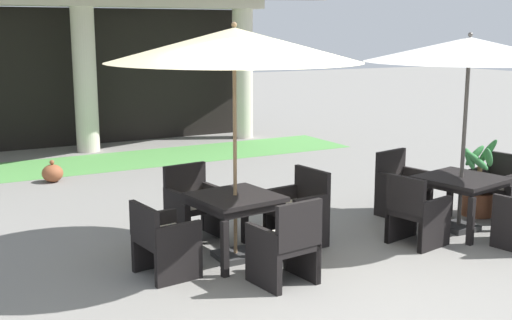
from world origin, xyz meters
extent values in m
plane|color=gray|center=(0.00, 0.00, 0.00)|extent=(60.00, 60.00, 0.00)
cylinder|color=beige|center=(0.00, 9.13, 1.52)|extent=(0.49, 0.49, 3.03)
cylinder|color=beige|center=(3.74, 9.13, 1.52)|extent=(0.49, 0.49, 3.03)
cube|color=beige|center=(0.00, 9.13, 3.15)|extent=(8.29, 0.70, 0.24)
cube|color=black|center=(0.00, 10.03, 1.52)|extent=(8.09, 0.16, 3.03)
cube|color=#519347|center=(0.00, 7.76, 0.00)|extent=(10.49, 1.86, 0.01)
cube|color=black|center=(-0.29, 1.59, 0.73)|extent=(0.98, 0.98, 0.05)
cube|color=black|center=(-0.29, 1.59, 0.66)|extent=(0.91, 0.91, 0.09)
cube|color=black|center=(-0.64, 1.14, 0.31)|extent=(0.08, 0.08, 0.61)
cube|color=black|center=(0.16, 1.23, 0.31)|extent=(0.08, 0.08, 0.61)
cube|color=black|center=(-0.74, 1.95, 0.31)|extent=(0.08, 0.08, 0.61)
cube|color=black|center=(0.07, 2.04, 0.31)|extent=(0.08, 0.08, 0.61)
cube|color=#2D2D2D|center=(-0.29, 1.59, 0.03)|extent=(0.44, 0.44, 0.07)
cylinder|color=olive|center=(-0.29, 1.59, 1.19)|extent=(0.04, 0.04, 2.38)
cone|color=beige|center=(-0.29, 1.59, 2.42)|extent=(2.80, 2.80, 0.37)
sphere|color=olive|center=(-0.29, 1.59, 2.63)|extent=(0.06, 0.06, 0.06)
cube|color=black|center=(-1.17, 1.49, 0.39)|extent=(0.60, 0.65, 0.07)
cube|color=silver|center=(-1.17, 1.49, 0.45)|extent=(0.55, 0.60, 0.05)
cube|color=black|center=(-1.41, 1.46, 0.62)|extent=(0.13, 0.59, 0.38)
cube|color=black|center=(-1.20, 1.76, 0.32)|extent=(0.54, 0.12, 0.63)
cube|color=black|center=(-1.13, 1.21, 0.32)|extent=(0.54, 0.12, 0.63)
cube|color=black|center=(-0.96, 1.78, 0.18)|extent=(0.06, 0.06, 0.36)
cube|color=black|center=(-0.90, 1.25, 0.18)|extent=(0.06, 0.06, 0.36)
cube|color=black|center=(-1.44, 1.72, 0.18)|extent=(0.06, 0.06, 0.36)
cube|color=black|center=(-1.37, 1.19, 0.18)|extent=(0.06, 0.06, 0.36)
cube|color=black|center=(-0.18, 0.71, 0.40)|extent=(0.61, 0.61, 0.07)
cube|color=silver|center=(-0.18, 0.71, 0.46)|extent=(0.56, 0.56, 0.05)
cube|color=black|center=(-0.15, 0.46, 0.68)|extent=(0.56, 0.12, 0.48)
cube|color=black|center=(-0.44, 0.68, 0.31)|extent=(0.12, 0.55, 0.63)
cube|color=black|center=(0.07, 0.74, 0.31)|extent=(0.12, 0.55, 0.63)
cube|color=black|center=(-0.46, 0.93, 0.18)|extent=(0.06, 0.06, 0.37)
cube|color=black|center=(0.03, 0.99, 0.18)|extent=(0.06, 0.06, 0.37)
cube|color=black|center=(-0.40, 0.44, 0.18)|extent=(0.06, 0.06, 0.37)
cube|color=black|center=(0.09, 0.49, 0.18)|extent=(0.06, 0.06, 0.37)
cube|color=black|center=(0.59, 1.70, 0.41)|extent=(0.60, 0.68, 0.07)
cube|color=silver|center=(0.59, 1.70, 0.47)|extent=(0.56, 0.62, 0.05)
cube|color=black|center=(0.84, 1.72, 0.68)|extent=(0.13, 0.62, 0.47)
cube|color=black|center=(0.63, 1.41, 0.33)|extent=(0.54, 0.12, 0.66)
cube|color=black|center=(0.56, 1.98, 0.33)|extent=(0.54, 0.12, 0.66)
cube|color=black|center=(0.39, 1.39, 0.19)|extent=(0.06, 0.06, 0.37)
cube|color=black|center=(0.32, 1.95, 0.19)|extent=(0.06, 0.06, 0.37)
cube|color=black|center=(0.86, 1.45, 0.19)|extent=(0.06, 0.06, 0.37)
cube|color=black|center=(0.80, 2.00, 0.19)|extent=(0.06, 0.06, 0.37)
cube|color=black|center=(-0.39, 2.47, 0.43)|extent=(0.65, 0.64, 0.07)
cube|color=silver|center=(-0.39, 2.47, 0.49)|extent=(0.60, 0.59, 0.05)
cube|color=black|center=(-0.42, 2.74, 0.69)|extent=(0.59, 0.13, 0.45)
cube|color=black|center=(-0.12, 2.50, 0.32)|extent=(0.13, 0.58, 0.65)
cube|color=black|center=(-0.66, 2.44, 0.32)|extent=(0.13, 0.58, 0.65)
cube|color=black|center=(-0.10, 2.24, 0.20)|extent=(0.06, 0.06, 0.39)
cube|color=black|center=(-0.62, 2.18, 0.20)|extent=(0.06, 0.06, 0.39)
cube|color=black|center=(-0.16, 2.76, 0.20)|extent=(0.06, 0.06, 0.39)
cube|color=black|center=(-0.69, 2.70, 0.20)|extent=(0.06, 0.06, 0.39)
cube|color=black|center=(2.78, 1.17, 0.68)|extent=(1.12, 1.12, 0.05)
cube|color=black|center=(2.78, 1.17, 0.63)|extent=(1.03, 1.03, 0.06)
cube|color=black|center=(2.43, 0.65, 0.30)|extent=(0.08, 0.08, 0.60)
cube|color=black|center=(3.30, 0.83, 0.30)|extent=(0.08, 0.08, 0.60)
cube|color=black|center=(2.26, 1.52, 0.30)|extent=(0.08, 0.08, 0.60)
cube|color=black|center=(3.12, 1.69, 0.30)|extent=(0.08, 0.08, 0.60)
cube|color=#2D2D2D|center=(2.78, 1.17, 0.04)|extent=(0.41, 0.41, 0.08)
cylinder|color=#4C4742|center=(2.78, 1.17, 1.15)|extent=(0.05, 0.05, 2.31)
cone|color=white|center=(2.78, 1.17, 2.34)|extent=(2.62, 2.62, 0.30)
sphere|color=#4C4742|center=(2.78, 1.17, 2.52)|extent=(0.06, 0.06, 0.06)
cube|color=black|center=(1.90, 0.99, 0.40)|extent=(0.66, 0.64, 0.07)
cube|color=silver|center=(1.90, 0.99, 0.46)|extent=(0.61, 0.59, 0.05)
cube|color=black|center=(1.64, 0.94, 0.66)|extent=(0.17, 0.54, 0.44)
cube|color=black|center=(1.85, 1.24, 0.31)|extent=(0.57, 0.17, 0.61)
cube|color=black|center=(1.95, 0.75, 0.31)|extent=(0.57, 0.17, 0.61)
cube|color=black|center=(2.10, 1.28, 0.18)|extent=(0.07, 0.07, 0.37)
cube|color=black|center=(2.20, 0.81, 0.18)|extent=(0.07, 0.07, 0.37)
cube|color=black|center=(1.60, 1.18, 0.18)|extent=(0.07, 0.07, 0.37)
cube|color=black|center=(1.70, 0.71, 0.18)|extent=(0.07, 0.07, 0.37)
cube|color=black|center=(2.65, 0.48, 0.20)|extent=(0.07, 0.07, 0.40)
cube|color=black|center=(2.60, 2.05, 0.42)|extent=(0.70, 0.65, 0.07)
cube|color=silver|center=(2.60, 2.05, 0.48)|extent=(0.64, 0.60, 0.05)
cube|color=black|center=(2.55, 2.30, 0.68)|extent=(0.60, 0.18, 0.45)
cube|color=black|center=(2.88, 2.11, 0.31)|extent=(0.17, 0.54, 0.63)
cube|color=black|center=(2.32, 1.99, 0.31)|extent=(0.17, 0.54, 0.63)
cube|color=black|center=(2.92, 1.87, 0.19)|extent=(0.07, 0.07, 0.38)
cube|color=black|center=(2.38, 1.76, 0.19)|extent=(0.07, 0.07, 0.38)
cube|color=black|center=(2.82, 2.34, 0.19)|extent=(0.07, 0.07, 0.38)
cube|color=black|center=(2.28, 2.23, 0.19)|extent=(0.07, 0.07, 0.38)
cube|color=black|center=(3.66, 1.35, 0.43)|extent=(0.62, 0.68, 0.07)
cube|color=silver|center=(3.66, 1.35, 0.49)|extent=(0.57, 0.63, 0.05)
cube|color=black|center=(3.89, 1.40, 0.67)|extent=(0.18, 0.59, 0.41)
cube|color=black|center=(3.60, 1.62, 0.34)|extent=(0.51, 0.16, 0.67)
cube|color=black|center=(3.49, 1.04, 0.20)|extent=(0.07, 0.07, 0.40)
cube|color=black|center=(3.38, 1.57, 0.20)|extent=(0.07, 0.07, 0.40)
cube|color=black|center=(3.83, 1.66, 0.20)|extent=(0.07, 0.07, 0.40)
cylinder|color=#995638|center=(3.53, 1.56, 0.17)|extent=(0.44, 0.44, 0.34)
cylinder|color=brown|center=(3.53, 1.56, 0.52)|extent=(0.07, 0.07, 0.37)
ellipsoid|color=#387F42|center=(3.66, 1.57, 0.89)|extent=(0.13, 0.37, 0.45)
ellipsoid|color=#387F42|center=(3.55, 1.69, 0.83)|extent=(0.35, 0.17, 0.34)
ellipsoid|color=#387F42|center=(3.38, 1.62, 0.82)|extent=(0.25, 0.38, 0.31)
ellipsoid|color=#387F42|center=(3.38, 1.49, 0.81)|extent=(0.25, 0.38, 0.30)
ellipsoid|color=#387F42|center=(3.58, 1.46, 0.84)|extent=(0.31, 0.23, 0.34)
ellipsoid|color=brown|center=(-1.30, 6.53, 0.15)|extent=(0.36, 0.36, 0.31)
sphere|color=brown|center=(-1.30, 6.53, 0.35)|extent=(0.08, 0.08, 0.08)
camera|label=1|loc=(-3.55, -4.86, 2.60)|focal=46.42mm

